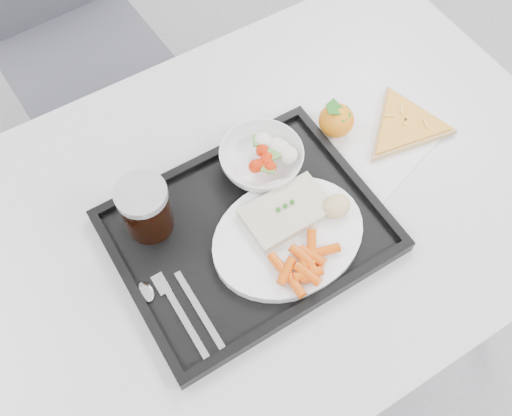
{
  "coord_description": "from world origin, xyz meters",
  "views": [
    {
      "loc": [
        -0.28,
        -0.13,
        1.64
      ],
      "look_at": [
        -0.02,
        0.29,
        0.77
      ],
      "focal_mm": 40.0,
      "sensor_mm": 36.0,
      "label": 1
    }
  ],
  "objects_px": {
    "table": "(263,220)",
    "salad_bowl": "(261,159)",
    "tangerine": "(336,120)",
    "tray": "(248,232)",
    "cola_glass": "(145,208)",
    "chair": "(64,18)",
    "dinner_plate": "(288,237)",
    "pizza_slice": "(405,125)"
  },
  "relations": [
    {
      "from": "cola_glass",
      "to": "tangerine",
      "type": "height_order",
      "value": "cola_glass"
    },
    {
      "from": "chair",
      "to": "tray",
      "type": "bearing_deg",
      "value": -88.02
    },
    {
      "from": "tray",
      "to": "cola_glass",
      "type": "xyz_separation_m",
      "value": [
        -0.14,
        0.1,
        0.06
      ]
    },
    {
      "from": "tray",
      "to": "tangerine",
      "type": "distance_m",
      "value": 0.28
    },
    {
      "from": "dinner_plate",
      "to": "pizza_slice",
      "type": "bearing_deg",
      "value": 14.94
    },
    {
      "from": "chair",
      "to": "tray",
      "type": "xyz_separation_m",
      "value": [
        0.03,
        -0.93,
        0.22
      ]
    },
    {
      "from": "tray",
      "to": "tangerine",
      "type": "relative_size",
      "value": 5.71
    },
    {
      "from": "tangerine",
      "to": "tray",
      "type": "bearing_deg",
      "value": -158.17
    },
    {
      "from": "tray",
      "to": "pizza_slice",
      "type": "xyz_separation_m",
      "value": [
        0.38,
        0.04,
        0.0
      ]
    },
    {
      "from": "chair",
      "to": "tangerine",
      "type": "relative_size",
      "value": 11.8
    },
    {
      "from": "table",
      "to": "pizza_slice",
      "type": "distance_m",
      "value": 0.33
    },
    {
      "from": "salad_bowl",
      "to": "pizza_slice",
      "type": "relative_size",
      "value": 0.56
    },
    {
      "from": "salad_bowl",
      "to": "cola_glass",
      "type": "bearing_deg",
      "value": -179.86
    },
    {
      "from": "tray",
      "to": "pizza_slice",
      "type": "relative_size",
      "value": 1.65
    },
    {
      "from": "table",
      "to": "pizza_slice",
      "type": "bearing_deg",
      "value": -0.61
    },
    {
      "from": "tray",
      "to": "pizza_slice",
      "type": "bearing_deg",
      "value": 5.67
    },
    {
      "from": "pizza_slice",
      "to": "table",
      "type": "bearing_deg",
      "value": 179.39
    },
    {
      "from": "tangerine",
      "to": "pizza_slice",
      "type": "bearing_deg",
      "value": -28.86
    },
    {
      "from": "salad_bowl",
      "to": "chair",
      "type": "bearing_deg",
      "value": 98.32
    },
    {
      "from": "tray",
      "to": "cola_glass",
      "type": "distance_m",
      "value": 0.18
    },
    {
      "from": "tray",
      "to": "salad_bowl",
      "type": "bearing_deg",
      "value": 48.48
    },
    {
      "from": "cola_glass",
      "to": "tangerine",
      "type": "bearing_deg",
      "value": 0.53
    },
    {
      "from": "table",
      "to": "pizza_slice",
      "type": "relative_size",
      "value": 4.39
    },
    {
      "from": "table",
      "to": "dinner_plate",
      "type": "bearing_deg",
      "value": -94.86
    },
    {
      "from": "chair",
      "to": "salad_bowl",
      "type": "bearing_deg",
      "value": -81.68
    },
    {
      "from": "tangerine",
      "to": "table",
      "type": "bearing_deg",
      "value": -162.8
    },
    {
      "from": "tray",
      "to": "cola_glass",
      "type": "height_order",
      "value": "cola_glass"
    },
    {
      "from": "pizza_slice",
      "to": "dinner_plate",
      "type": "bearing_deg",
      "value": -165.06
    },
    {
      "from": "table",
      "to": "salad_bowl",
      "type": "relative_size",
      "value": 7.89
    },
    {
      "from": "chair",
      "to": "pizza_slice",
      "type": "height_order",
      "value": "chair"
    },
    {
      "from": "chair",
      "to": "tray",
      "type": "height_order",
      "value": "chair"
    },
    {
      "from": "chair",
      "to": "cola_glass",
      "type": "height_order",
      "value": "chair"
    },
    {
      "from": "chair",
      "to": "cola_glass",
      "type": "distance_m",
      "value": 0.88
    },
    {
      "from": "salad_bowl",
      "to": "dinner_plate",
      "type": "bearing_deg",
      "value": -104.94
    },
    {
      "from": "dinner_plate",
      "to": "chair",
      "type": "bearing_deg",
      "value": 94.72
    },
    {
      "from": "table",
      "to": "chair",
      "type": "xyz_separation_m",
      "value": [
        -0.09,
        0.89,
        -0.15
      ]
    },
    {
      "from": "dinner_plate",
      "to": "cola_glass",
      "type": "height_order",
      "value": "cola_glass"
    },
    {
      "from": "salad_bowl",
      "to": "pizza_slice",
      "type": "bearing_deg",
      "value": -12.27
    },
    {
      "from": "chair",
      "to": "dinner_plate",
      "type": "bearing_deg",
      "value": -85.28
    },
    {
      "from": "salad_bowl",
      "to": "cola_glass",
      "type": "height_order",
      "value": "cola_glass"
    },
    {
      "from": "dinner_plate",
      "to": "tray",
      "type": "bearing_deg",
      "value": 134.03
    },
    {
      "from": "dinner_plate",
      "to": "tangerine",
      "type": "bearing_deg",
      "value": 36.26
    }
  ]
}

